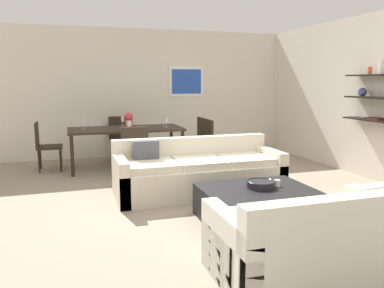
{
  "coord_description": "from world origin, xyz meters",
  "views": [
    {
      "loc": [
        -1.71,
        -4.83,
        1.61
      ],
      "look_at": [
        -0.11,
        0.2,
        0.75
      ],
      "focal_mm": 36.3,
      "sensor_mm": 36.0,
      "label": 1
    }
  ],
  "objects": [
    {
      "name": "dining_chair_left_far",
      "position": [
        -2.17,
        2.54,
        0.5
      ],
      "size": [
        0.44,
        0.44,
        0.88
      ],
      "color": "black",
      "rests_on": "ground"
    },
    {
      "name": "wine_glass_head",
      "position": [
        -0.73,
        2.73,
        0.87
      ],
      "size": [
        0.06,
        0.06,
        0.18
      ],
      "color": "silver",
      "rests_on": "dining_table"
    },
    {
      "name": "coffee_table",
      "position": [
        0.32,
        -0.94,
        0.19
      ],
      "size": [
        1.27,
        0.98,
        0.38
      ],
      "color": "black",
      "rests_on": "ground"
    },
    {
      "name": "wine_glass_foot",
      "position": [
        -0.73,
        1.91,
        0.87
      ],
      "size": [
        0.07,
        0.07,
        0.17
      ],
      "color": "silver",
      "rests_on": "dining_table"
    },
    {
      "name": "decorative_bowl",
      "position": [
        0.38,
        -0.9,
        0.42
      ],
      "size": [
        0.33,
        0.33,
        0.08
      ],
      "color": "black",
      "rests_on": "coffee_table"
    },
    {
      "name": "loveseat_white",
      "position": [
        0.17,
        -2.24,
        0.29
      ],
      "size": [
        1.62,
        0.9,
        0.78
      ],
      "color": "silver",
      "rests_on": "ground"
    },
    {
      "name": "wine_glass_right_near",
      "position": [
        0.02,
        2.21,
        0.87
      ],
      "size": [
        0.08,
        0.08,
        0.18
      ],
      "color": "silver",
      "rests_on": "dining_table"
    },
    {
      "name": "wine_glass_left_far",
      "position": [
        -1.47,
        2.44,
        0.87
      ],
      "size": [
        0.07,
        0.07,
        0.17
      ],
      "color": "silver",
      "rests_on": "dining_table"
    },
    {
      "name": "wine_glass_right_far",
      "position": [
        0.02,
        2.44,
        0.85
      ],
      "size": [
        0.08,
        0.08,
        0.14
      ],
      "color": "silver",
      "rests_on": "dining_table"
    },
    {
      "name": "back_wall_unit",
      "position": [
        0.31,
        3.53,
        1.35
      ],
      "size": [
        8.4,
        0.09,
        2.7
      ],
      "color": "silver",
      "rests_on": "ground"
    },
    {
      "name": "sofa_beige",
      "position": [
        0.02,
        0.34,
        0.29
      ],
      "size": [
        2.37,
        0.9,
        0.78
      ],
      "color": "beige",
      "rests_on": "ground"
    },
    {
      "name": "ground_plane",
      "position": [
        0.0,
        0.0,
        0.0
      ],
      "size": [
        18.0,
        18.0,
        0.0
      ],
      "primitive_type": "plane",
      "color": "gray"
    },
    {
      "name": "dining_chair_right_far",
      "position": [
        0.71,
        2.54,
        0.5
      ],
      "size": [
        0.44,
        0.44,
        0.88
      ],
      "color": "black",
      "rests_on": "ground"
    },
    {
      "name": "candle_jar",
      "position": [
        0.59,
        -0.9,
        0.42
      ],
      "size": [
        0.07,
        0.07,
        0.08
      ],
      "primitive_type": "cylinder",
      "color": "silver",
      "rests_on": "coffee_table"
    },
    {
      "name": "dining_chair_right_near",
      "position": [
        0.71,
        2.11,
        0.5
      ],
      "size": [
        0.44,
        0.44,
        0.88
      ],
      "color": "black",
      "rests_on": "ground"
    },
    {
      "name": "centerpiece_vase",
      "position": [
        -0.67,
        2.33,
        0.91
      ],
      "size": [
        0.16,
        0.16,
        0.28
      ],
      "color": "#D85933",
      "rests_on": "dining_table"
    },
    {
      "name": "right_wall_shelf_unit",
      "position": [
        3.03,
        0.59,
        1.35
      ],
      "size": [
        0.34,
        8.2,
        2.7
      ],
      "color": "silver",
      "rests_on": "ground"
    },
    {
      "name": "dining_chair_foot",
      "position": [
        -0.73,
        1.44,
        0.5
      ],
      "size": [
        0.44,
        0.44,
        0.88
      ],
      "color": "black",
      "rests_on": "ground"
    },
    {
      "name": "dining_chair_head",
      "position": [
        -0.73,
        3.2,
        0.5
      ],
      "size": [
        0.44,
        0.44,
        0.88
      ],
      "color": "black",
      "rests_on": "ground"
    },
    {
      "name": "dining_table",
      "position": [
        -0.73,
        2.32,
        0.69
      ],
      "size": [
        2.07,
        0.94,
        0.75
      ],
      "color": "black",
      "rests_on": "ground"
    }
  ]
}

